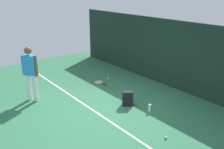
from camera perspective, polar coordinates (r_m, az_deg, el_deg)
ground_plane at (r=7.18m, az=-2.54°, el=-8.21°), size 12.00×12.00×0.00m
back_fence at (r=8.72m, az=13.59°, el=4.56°), size 10.00×0.10×2.32m
court_line at (r=7.09m, az=-3.75°, el=-8.61°), size 9.00×0.05×0.00m
tennis_player at (r=7.80m, az=-18.31°, el=0.83°), size 0.46×0.40×1.70m
tennis_racket at (r=9.12m, az=-2.90°, el=-1.82°), size 0.62×0.34×0.03m
backpack at (r=7.39m, az=3.59°, el=-5.53°), size 0.38×0.37×0.44m
tennis_ball_near_player at (r=6.08m, az=12.30°, el=-14.00°), size 0.07×0.07×0.07m
tennis_ball_by_fence at (r=9.45m, az=-0.91°, el=-0.89°), size 0.07×0.07×0.07m
water_bottle at (r=7.11m, az=8.65°, el=-7.67°), size 0.07×0.07×0.24m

